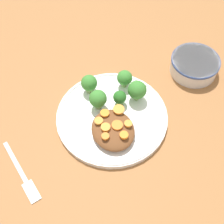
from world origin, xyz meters
The scene contains 18 objects.
ground_plane centered at (0.00, 0.00, 0.00)m, with size 4.00×4.00×0.00m, color #9E6638.
plate centered at (0.00, 0.00, 0.01)m, with size 0.28×0.28×0.02m.
dip_bowl centered at (0.27, 0.07, 0.03)m, with size 0.13×0.13×0.05m.
stew_mound centered at (-0.01, -0.05, 0.03)m, with size 0.10×0.12×0.03m, color brown.
broccoli_floret_0 centered at (-0.02, 0.04, 0.05)m, with size 0.04×0.04×0.06m.
broccoli_floret_1 centered at (0.06, 0.08, 0.05)m, with size 0.04×0.04×0.05m.
broccoli_floret_2 centered at (-0.03, 0.09, 0.05)m, with size 0.04×0.04×0.05m.
broccoli_floret_3 centered at (0.08, 0.03, 0.05)m, with size 0.05×0.05×0.06m.
broccoli_floret_4 centered at (0.03, 0.03, 0.04)m, with size 0.03×0.03×0.04m.
carrot_slice_0 centered at (-0.01, -0.05, 0.05)m, with size 0.03×0.03×0.01m, color orange.
carrot_slice_1 centered at (0.01, -0.01, 0.05)m, with size 0.03×0.03×0.00m, color orange.
carrot_slice_2 centered at (0.00, -0.08, 0.05)m, with size 0.02×0.02×0.01m, color orange.
carrot_slice_3 centered at (-0.03, -0.05, 0.05)m, with size 0.02×0.02×0.01m, color orange.
carrot_slice_4 centered at (-0.04, -0.02, 0.05)m, with size 0.02×0.02×0.01m, color orange.
carrot_slice_5 centered at (0.02, -0.05, 0.05)m, with size 0.02×0.02×0.01m, color orange.
carrot_slice_6 centered at (-0.02, -0.01, 0.05)m, with size 0.02×0.02×0.00m, color orange.
carrot_slice_7 centered at (-0.04, -0.07, 0.05)m, with size 0.02×0.02×0.01m, color orange.
fork centered at (-0.24, -0.08, 0.00)m, with size 0.06×0.17×0.01m.
Camera 1 is at (-0.15, -0.40, 0.66)m, focal length 50.00 mm.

